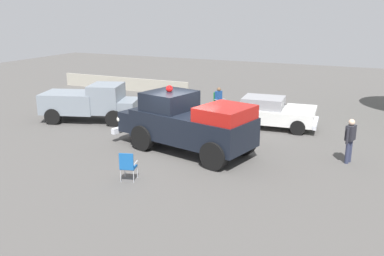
{
  "coord_description": "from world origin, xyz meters",
  "views": [
    {
      "loc": [
        6.94,
        -14.1,
        5.54
      ],
      "look_at": [
        0.36,
        0.34,
        1.01
      ],
      "focal_mm": 39.27,
      "sensor_mm": 36.0,
      "label": 1
    }
  ],
  "objects_px": {
    "spectator_standing": "(350,138)",
    "classic_hot_rod": "(270,112)",
    "lawn_chair_by_car": "(128,165)",
    "parked_pickup": "(90,102)",
    "lawn_chair_spare": "(189,120)",
    "lawn_chair_near_truck": "(218,100)",
    "spectator_seated": "(220,98)",
    "vintage_fire_truck": "(187,123)"
  },
  "relations": [
    {
      "from": "classic_hot_rod",
      "to": "spectator_seated",
      "type": "height_order",
      "value": "classic_hot_rod"
    },
    {
      "from": "lawn_chair_by_car",
      "to": "classic_hot_rod",
      "type": "bearing_deg",
      "value": 72.86
    },
    {
      "from": "spectator_standing",
      "to": "lawn_chair_near_truck",
      "type": "bearing_deg",
      "value": 141.62
    },
    {
      "from": "lawn_chair_spare",
      "to": "spectator_standing",
      "type": "xyz_separation_m",
      "value": [
        7.03,
        -1.11,
        0.37
      ]
    },
    {
      "from": "vintage_fire_truck",
      "to": "parked_pickup",
      "type": "xyz_separation_m",
      "value": [
        -6.52,
        2.27,
        -0.21
      ]
    },
    {
      "from": "parked_pickup",
      "to": "lawn_chair_by_car",
      "type": "bearing_deg",
      "value": -44.25
    },
    {
      "from": "lawn_chair_spare",
      "to": "spectator_standing",
      "type": "bearing_deg",
      "value": -8.99
    },
    {
      "from": "lawn_chair_spare",
      "to": "spectator_seated",
      "type": "xyz_separation_m",
      "value": [
        -0.31,
        4.75,
        0.11
      ]
    },
    {
      "from": "lawn_chair_spare",
      "to": "classic_hot_rod",
      "type": "bearing_deg",
      "value": 37.85
    },
    {
      "from": "lawn_chair_by_car",
      "to": "lawn_chair_spare",
      "type": "distance_m",
      "value": 6.04
    },
    {
      "from": "vintage_fire_truck",
      "to": "parked_pickup",
      "type": "relative_size",
      "value": 1.23
    },
    {
      "from": "parked_pickup",
      "to": "lawn_chair_by_car",
      "type": "relative_size",
      "value": 5.02
    },
    {
      "from": "spectator_seated",
      "to": "vintage_fire_truck",
      "type": "bearing_deg",
      "value": -79.39
    },
    {
      "from": "vintage_fire_truck",
      "to": "spectator_standing",
      "type": "height_order",
      "value": "vintage_fire_truck"
    },
    {
      "from": "classic_hot_rod",
      "to": "vintage_fire_truck",
      "type": "bearing_deg",
      "value": -113.51
    },
    {
      "from": "vintage_fire_truck",
      "to": "lawn_chair_spare",
      "type": "relative_size",
      "value": 6.17
    },
    {
      "from": "spectator_seated",
      "to": "lawn_chair_near_truck",
      "type": "bearing_deg",
      "value": 159.66
    },
    {
      "from": "classic_hot_rod",
      "to": "spectator_standing",
      "type": "height_order",
      "value": "spectator_standing"
    },
    {
      "from": "lawn_chair_near_truck",
      "to": "classic_hot_rod",
      "type": "bearing_deg",
      "value": -33.33
    },
    {
      "from": "classic_hot_rod",
      "to": "lawn_chair_spare",
      "type": "distance_m",
      "value": 3.99
    },
    {
      "from": "classic_hot_rod",
      "to": "spectator_seated",
      "type": "relative_size",
      "value": 3.49
    },
    {
      "from": "lawn_chair_near_truck",
      "to": "lawn_chair_spare",
      "type": "bearing_deg",
      "value": -84.81
    },
    {
      "from": "parked_pickup",
      "to": "spectator_seated",
      "type": "height_order",
      "value": "parked_pickup"
    },
    {
      "from": "parked_pickup",
      "to": "lawn_chair_spare",
      "type": "bearing_deg",
      "value": 1.48
    },
    {
      "from": "spectator_standing",
      "to": "vintage_fire_truck",
      "type": "bearing_deg",
      "value": -167.73
    },
    {
      "from": "parked_pickup",
      "to": "lawn_chair_by_car",
      "type": "distance_m",
      "value": 8.42
    },
    {
      "from": "vintage_fire_truck",
      "to": "lawn_chair_by_car",
      "type": "bearing_deg",
      "value": -97.82
    },
    {
      "from": "lawn_chair_spare",
      "to": "spectator_seated",
      "type": "height_order",
      "value": "spectator_seated"
    },
    {
      "from": "classic_hot_rod",
      "to": "spectator_standing",
      "type": "distance_m",
      "value": 5.27
    },
    {
      "from": "vintage_fire_truck",
      "to": "lawn_chair_near_truck",
      "type": "distance_m",
      "value": 7.39
    },
    {
      "from": "spectator_seated",
      "to": "spectator_standing",
      "type": "xyz_separation_m",
      "value": [
        7.34,
        -5.87,
        0.27
      ]
    },
    {
      "from": "lawn_chair_near_truck",
      "to": "spectator_standing",
      "type": "bearing_deg",
      "value": -38.38
    },
    {
      "from": "classic_hot_rod",
      "to": "parked_pickup",
      "type": "distance_m",
      "value": 9.02
    },
    {
      "from": "lawn_chair_by_car",
      "to": "parked_pickup",
      "type": "bearing_deg",
      "value": 135.75
    },
    {
      "from": "parked_pickup",
      "to": "spectator_seated",
      "type": "relative_size",
      "value": 3.97
    },
    {
      "from": "lawn_chair_near_truck",
      "to": "lawn_chair_spare",
      "type": "height_order",
      "value": "same"
    },
    {
      "from": "spectator_standing",
      "to": "classic_hot_rod",
      "type": "bearing_deg",
      "value": 137.51
    },
    {
      "from": "vintage_fire_truck",
      "to": "lawn_chair_near_truck",
      "type": "relative_size",
      "value": 6.17
    },
    {
      "from": "lawn_chair_near_truck",
      "to": "spectator_seated",
      "type": "xyz_separation_m",
      "value": [
        0.12,
        -0.05,
        0.11
      ]
    },
    {
      "from": "parked_pickup",
      "to": "spectator_standing",
      "type": "bearing_deg",
      "value": -4.43
    },
    {
      "from": "lawn_chair_spare",
      "to": "spectator_standing",
      "type": "relative_size",
      "value": 0.61
    },
    {
      "from": "parked_pickup",
      "to": "lawn_chair_near_truck",
      "type": "height_order",
      "value": "parked_pickup"
    }
  ]
}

